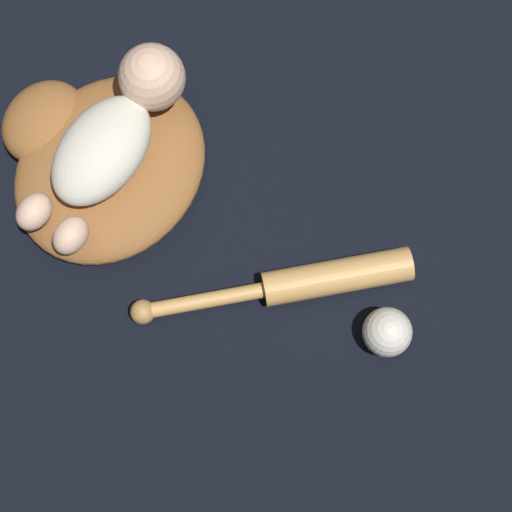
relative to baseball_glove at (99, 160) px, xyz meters
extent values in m
plane|color=black|center=(0.06, -0.04, -0.04)|extent=(6.00, 6.00, 0.00)
ellipsoid|color=#935B2D|center=(0.00, -0.02, 0.00)|extent=(0.37, 0.33, 0.07)
ellipsoid|color=#935B2D|center=(-0.02, 0.11, 0.00)|extent=(0.17, 0.15, 0.07)
ellipsoid|color=silver|center=(0.00, -0.02, 0.08)|extent=(0.21, 0.16, 0.08)
sphere|color=beige|center=(0.13, 0.01, 0.09)|extent=(0.10, 0.10, 0.10)
ellipsoid|color=beige|center=(-0.13, -0.02, 0.06)|extent=(0.07, 0.06, 0.05)
ellipsoid|color=beige|center=(-0.11, -0.08, 0.06)|extent=(0.07, 0.06, 0.05)
cylinder|color=tan|center=(0.14, -0.38, -0.01)|extent=(0.22, 0.17, 0.05)
cylinder|color=tan|center=(-0.03, -0.27, -0.01)|extent=(0.17, 0.12, 0.02)
sphere|color=#B68649|center=(-0.11, -0.22, -0.01)|extent=(0.04, 0.04, 0.04)
sphere|color=silver|center=(0.14, -0.49, 0.00)|extent=(0.07, 0.07, 0.07)
camera|label=1|loc=(-0.14, -0.51, 1.25)|focal=60.00mm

